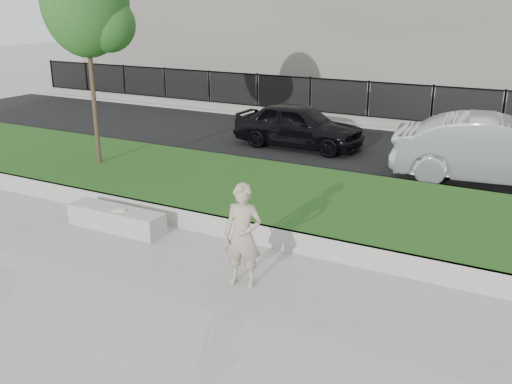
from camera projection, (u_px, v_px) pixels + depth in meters
The scene contains 12 objects.
ground at pixel (184, 256), 9.91m from camera, with size 90.00×90.00×0.00m, color gray.
grass_bank at pixel (264, 196), 12.35m from camera, with size 34.00×4.00×0.40m, color black.
grass_kerb at pixel (215, 225), 10.72m from camera, with size 34.00×0.08×0.40m, color #9D9B93.
street at pixel (349, 149), 17.00m from camera, with size 34.00×7.00×0.04m, color black.
far_pavement at pixel (391, 121), 20.74m from camera, with size 34.00×3.00×0.12m, color gray.
iron_fence at pixel (384, 113), 19.75m from camera, with size 32.00×0.30×1.50m.
stone_bench at pixel (116, 219), 11.02m from camera, with size 2.05×0.51×0.42m, color #9D9B93.
man at pixel (243, 236), 8.65m from camera, with size 0.60×0.39×1.64m, color tan.
book at pixel (119, 210), 10.84m from camera, with size 0.24×0.18×0.03m, color beige.
young_tree at pixel (89, 4), 13.01m from camera, with size 2.11×2.02×5.16m.
car_dark at pixel (299, 125), 16.95m from camera, with size 1.57×3.89×1.33m, color black.
car_silver at pixel (498, 151), 13.49m from camera, with size 1.70×4.86×1.60m, color #A1A3A9.
Camera 1 is at (5.41, -7.36, 4.19)m, focal length 40.00 mm.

